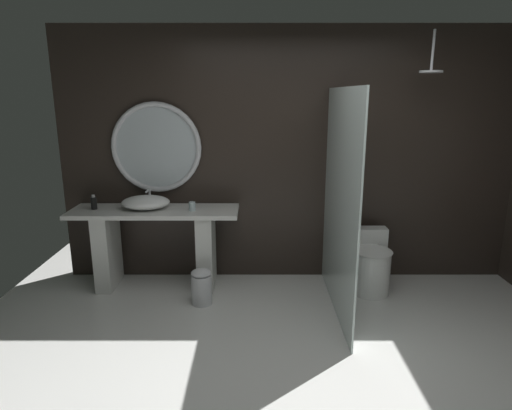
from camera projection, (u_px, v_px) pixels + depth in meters
The scene contains 11 objects.
ground_plane at pixel (310, 382), 3.03m from camera, with size 5.76×5.76×0.00m, color silver.
back_wall_panel at pixel (292, 157), 4.54m from camera, with size 4.80×0.10×2.60m, color black.
vanity_counter at pixel (157, 241), 4.43m from camera, with size 1.67×0.51×0.82m.
vessel_sink at pixel (146, 202), 4.36m from camera, with size 0.48×0.39×0.17m.
tumbler_cup at pixel (193, 206), 4.29m from camera, with size 0.07×0.07×0.09m, color silver.
soap_dispenser at pixel (94, 203), 4.34m from camera, with size 0.06×0.06×0.15m.
round_wall_mirror at pixel (157, 148), 4.43m from camera, with size 0.92×0.05×0.92m.
shower_glass_panel at pixel (340, 204), 3.84m from camera, with size 0.02×1.52×2.00m, color silver.
rain_shower_head at pixel (432, 68), 3.96m from camera, with size 0.21×0.21×0.37m.
toilet at pixel (370, 264), 4.38m from camera, with size 0.41×0.54×0.60m.
waste_bin at pixel (202, 287), 4.12m from camera, with size 0.19×0.19×0.34m.
Camera 1 is at (-0.38, -2.63, 1.94)m, focal length 30.60 mm.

